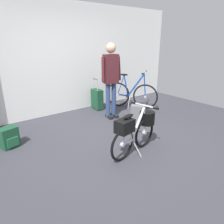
{
  "coord_description": "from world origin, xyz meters",
  "views": [
    {
      "loc": [
        -2.18,
        -2.65,
        1.8
      ],
      "look_at": [
        -0.01,
        0.17,
        0.55
      ],
      "focal_mm": 33.55,
      "sensor_mm": 36.0,
      "label": 1
    }
  ],
  "objects_px": {
    "handbag_on_floor": "(9,138)",
    "display_bike_left": "(131,94)",
    "visitor_near_wall": "(111,76)",
    "rolling_suitcase": "(97,99)",
    "backpack_on_floor": "(138,114)",
    "folding_bike_foreground": "(136,129)"
  },
  "relations": [
    {
      "from": "handbag_on_floor",
      "to": "display_bike_left",
      "type": "bearing_deg",
      "value": 6.87
    },
    {
      "from": "visitor_near_wall",
      "to": "rolling_suitcase",
      "type": "xyz_separation_m",
      "value": [
        0.08,
        0.72,
        -0.71
      ]
    },
    {
      "from": "visitor_near_wall",
      "to": "backpack_on_floor",
      "type": "height_order",
      "value": "visitor_near_wall"
    },
    {
      "from": "folding_bike_foreground",
      "to": "visitor_near_wall",
      "type": "distance_m",
      "value": 1.8
    },
    {
      "from": "display_bike_left",
      "to": "backpack_on_floor",
      "type": "relative_size",
      "value": 3.02
    },
    {
      "from": "folding_bike_foreground",
      "to": "backpack_on_floor",
      "type": "bearing_deg",
      "value": 43.77
    },
    {
      "from": "display_bike_left",
      "to": "rolling_suitcase",
      "type": "bearing_deg",
      "value": 151.87
    },
    {
      "from": "visitor_near_wall",
      "to": "handbag_on_floor",
      "type": "relative_size",
      "value": 4.76
    },
    {
      "from": "rolling_suitcase",
      "to": "backpack_on_floor",
      "type": "xyz_separation_m",
      "value": [
        0.19,
        -1.37,
        -0.08
      ]
    },
    {
      "from": "visitor_near_wall",
      "to": "handbag_on_floor",
      "type": "bearing_deg",
      "value": -177.25
    },
    {
      "from": "handbag_on_floor",
      "to": "backpack_on_floor",
      "type": "bearing_deg",
      "value": -11.75
    },
    {
      "from": "backpack_on_floor",
      "to": "handbag_on_floor",
      "type": "distance_m",
      "value": 2.64
    },
    {
      "from": "visitor_near_wall",
      "to": "backpack_on_floor",
      "type": "relative_size",
      "value": 4.23
    },
    {
      "from": "visitor_near_wall",
      "to": "backpack_on_floor",
      "type": "distance_m",
      "value": 1.06
    },
    {
      "from": "folding_bike_foreground",
      "to": "display_bike_left",
      "type": "distance_m",
      "value": 2.43
    },
    {
      "from": "folding_bike_foreground",
      "to": "backpack_on_floor",
      "type": "height_order",
      "value": "folding_bike_foreground"
    },
    {
      "from": "backpack_on_floor",
      "to": "handbag_on_floor",
      "type": "bearing_deg",
      "value": 168.25
    },
    {
      "from": "rolling_suitcase",
      "to": "handbag_on_floor",
      "type": "xyz_separation_m",
      "value": [
        -2.39,
        -0.83,
        -0.1
      ]
    },
    {
      "from": "backpack_on_floor",
      "to": "rolling_suitcase",
      "type": "bearing_deg",
      "value": 98.11
    },
    {
      "from": "rolling_suitcase",
      "to": "folding_bike_foreground",
      "type": "bearing_deg",
      "value": -108.47
    },
    {
      "from": "display_bike_left",
      "to": "handbag_on_floor",
      "type": "bearing_deg",
      "value": -173.13
    },
    {
      "from": "display_bike_left",
      "to": "visitor_near_wall",
      "type": "xyz_separation_m",
      "value": [
        -0.91,
        -0.28,
        0.62
      ]
    }
  ]
}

